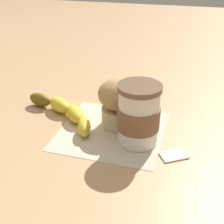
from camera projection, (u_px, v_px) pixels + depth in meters
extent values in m
plane|color=tan|center=(112.00, 131.00, 0.67)|extent=(3.00, 3.00, 0.00)
cube|color=beige|center=(112.00, 130.00, 0.67)|extent=(0.23, 0.23, 0.00)
cylinder|color=silver|center=(138.00, 117.00, 0.60)|extent=(0.08, 0.08, 0.11)
cylinder|color=brown|center=(140.00, 88.00, 0.57)|extent=(0.08, 0.08, 0.01)
cylinder|color=brown|center=(138.00, 117.00, 0.60)|extent=(0.08, 0.08, 0.05)
cylinder|color=beige|center=(118.00, 116.00, 0.68)|extent=(0.07, 0.07, 0.04)
ellipsoid|color=#AD8451|center=(118.00, 94.00, 0.65)|extent=(0.09, 0.09, 0.07)
ellipsoid|color=gold|center=(84.00, 127.00, 0.65)|extent=(0.05, 0.06, 0.03)
ellipsoid|color=gold|center=(75.00, 114.00, 0.69)|extent=(0.07, 0.08, 0.03)
ellipsoid|color=gold|center=(60.00, 105.00, 0.73)|extent=(0.08, 0.07, 0.03)
ellipsoid|color=brown|center=(40.00, 100.00, 0.76)|extent=(0.06, 0.04, 0.03)
cube|color=white|center=(174.00, 155.00, 0.59)|extent=(0.06, 0.05, 0.01)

